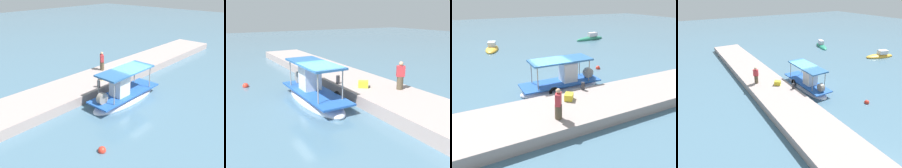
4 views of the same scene
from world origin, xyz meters
TOP-DOWN VIEW (x-y plane):
  - ground_plane at (0.00, 0.00)m, footprint 120.00×120.00m
  - dock_quay at (0.00, -3.91)m, footprint 36.00×3.91m
  - main_fishing_boat at (0.84, -0.23)m, footprint 6.27×2.04m
  - fisherman_near_bollard at (-1.51, -4.83)m, footprint 0.52×0.55m
  - mooring_bollard at (1.46, -2.25)m, footprint 0.24×0.24m
  - cargo_crate at (-0.06, -3.17)m, footprint 0.75×0.78m
  - marker_buoy at (6.12, 2.69)m, footprint 0.43×0.43m

SIDE VIEW (x-z plane):
  - ground_plane at x=0.00m, z-range 0.00..0.00m
  - marker_buoy at x=6.12m, z-range -0.13..0.30m
  - dock_quay at x=0.00m, z-range 0.00..0.68m
  - main_fishing_boat at x=0.84m, z-range -0.92..1.82m
  - cargo_crate at x=-0.06m, z-range 0.68..1.09m
  - mooring_bollard at x=1.46m, z-range 0.68..1.23m
  - fisherman_near_bollard at x=-1.51m, z-range 0.60..2.31m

